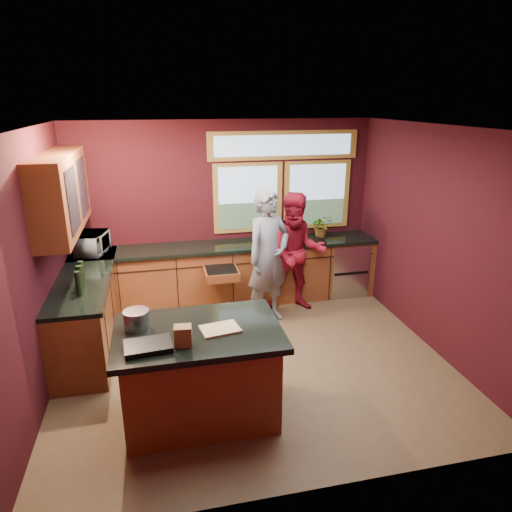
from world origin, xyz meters
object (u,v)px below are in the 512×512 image
object	(u,v)px
island	(200,373)
cutting_board	(220,329)
person_red	(297,253)
stock_pot	(137,320)
person_grey	(268,257)

from	to	relation	value
island	cutting_board	xyz separation A→B (m)	(0.20, -0.05, 0.48)
island	cutting_board	size ratio (longest dim) A/B	4.43
person_red	stock_pot	size ratio (longest dim) A/B	7.29
person_grey	cutting_board	world-z (taller)	person_grey
island	person_grey	size ratio (longest dim) A/B	0.83
person_grey	person_red	xyz separation A→B (m)	(0.49, 0.27, -0.06)
person_red	cutting_board	xyz separation A→B (m)	(-1.43, -2.18, 0.08)
person_grey	island	bearing A→B (deg)	-146.26
cutting_board	island	bearing A→B (deg)	165.96
cutting_board	person_red	bearing A→B (deg)	56.77
person_red	cutting_board	distance (m)	2.60
island	cutting_board	distance (m)	0.52
person_red	stock_pot	bearing A→B (deg)	-129.49
person_grey	person_red	bearing A→B (deg)	4.17
island	cutting_board	world-z (taller)	cutting_board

